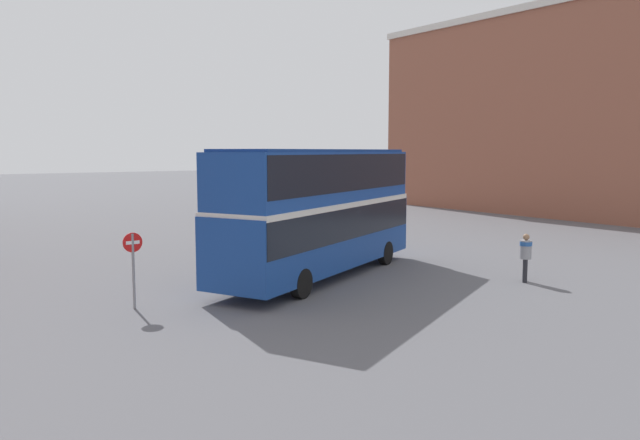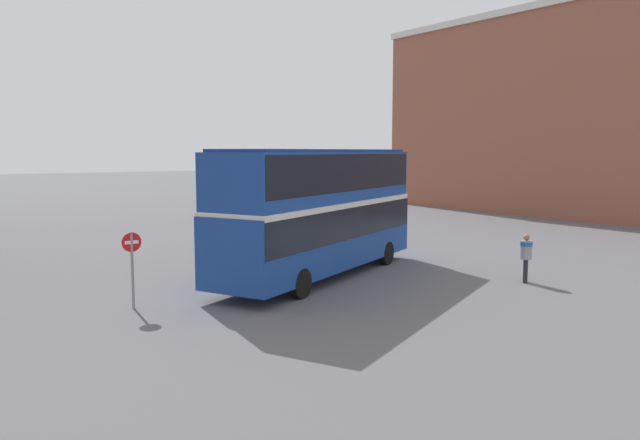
% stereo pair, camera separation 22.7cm
% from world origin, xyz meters
% --- Properties ---
extents(ground_plane, '(240.00, 240.00, 0.00)m').
position_xyz_m(ground_plane, '(0.00, 0.00, 0.00)').
color(ground_plane, '#5B5B60').
extents(building_row_right, '(11.67, 33.27, 14.92)m').
position_xyz_m(building_row_right, '(30.12, 6.73, 7.47)').
color(building_row_right, '#935642').
rests_on(building_row_right, ground_plane).
extents(double_decker_bus, '(11.05, 7.01, 4.74)m').
position_xyz_m(double_decker_bus, '(-0.04, -0.24, 2.71)').
color(double_decker_bus, '#194293').
rests_on(double_decker_bus, ground_plane).
extents(pedestrian_foreground, '(0.60, 0.60, 1.74)m').
position_xyz_m(pedestrian_foreground, '(5.36, -5.31, 1.07)').
color(pedestrian_foreground, '#232328').
rests_on(pedestrian_foreground, ground_plane).
extents(no_entry_sign, '(0.58, 0.08, 2.29)m').
position_xyz_m(no_entry_sign, '(-7.32, -0.89, 1.52)').
color(no_entry_sign, gray).
rests_on(no_entry_sign, ground_plane).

